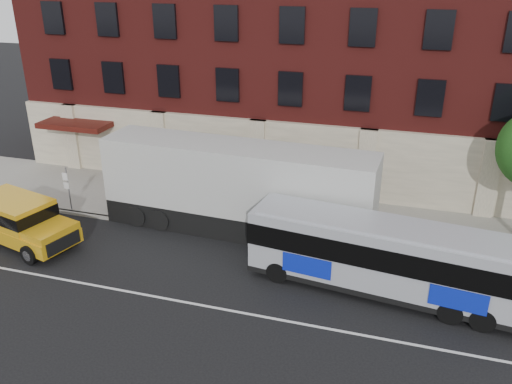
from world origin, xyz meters
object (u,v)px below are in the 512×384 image
(shipping_container, at_px, (237,190))
(city_bus, at_px, (388,256))
(yellow_suv, at_px, (19,218))
(sign_pole, at_px, (68,187))

(shipping_container, bearing_deg, city_bus, -24.81)
(yellow_suv, bearing_deg, shipping_container, 23.94)
(yellow_suv, bearing_deg, sign_pole, 86.19)
(sign_pole, bearing_deg, yellow_suv, -93.81)
(sign_pole, height_order, city_bus, city_bus)
(sign_pole, relative_size, city_bus, 0.23)
(city_bus, relative_size, shipping_container, 0.85)
(sign_pole, distance_m, shipping_container, 9.02)
(city_bus, distance_m, shipping_container, 8.04)
(sign_pole, bearing_deg, shipping_container, 4.17)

